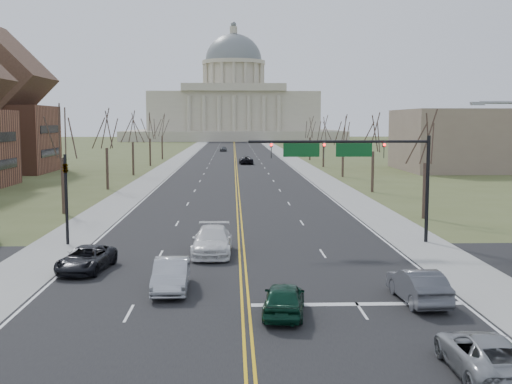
{
  "coord_description": "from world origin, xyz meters",
  "views": [
    {
      "loc": [
        -0.54,
        -28.76,
        8.19
      ],
      "look_at": [
        1.15,
        17.67,
        3.0
      ],
      "focal_mm": 45.0,
      "sensor_mm": 36.0,
      "label": 1
    }
  ],
  "objects": [
    {
      "name": "tree_l_3",
      "position": [
        -15.5,
        88.0,
        6.94
      ],
      "size": [
        3.96,
        3.96,
        9.0
      ],
      "color": "#392A22",
      "rests_on": "ground"
    },
    {
      "name": "car_nb_inner_lead",
      "position": [
        1.6,
        -2.52,
        0.73
      ],
      "size": [
        2.2,
        4.37,
        1.43
      ],
      "primitive_type": "imported",
      "rotation": [
        0.0,
        0.0,
        3.01
      ],
      "color": "#0B3222",
      "rests_on": "road"
    },
    {
      "name": "tree_r_0",
      "position": [
        15.5,
        24.0,
        6.55
      ],
      "size": [
        3.74,
        3.74,
        8.5
      ],
      "color": "#392A22",
      "rests_on": "ground"
    },
    {
      "name": "car_sb_outer_lead",
      "position": [
        -8.57,
        5.91,
        0.68
      ],
      "size": [
        2.85,
        5.05,
        1.33
      ],
      "primitive_type": "imported",
      "rotation": [
        0.0,
        0.0,
        -0.14
      ],
      "color": "black",
      "rests_on": "road"
    },
    {
      "name": "center_line",
      "position": [
        0.0,
        110.0,
        0.01
      ],
      "size": [
        0.42,
        380.0,
        0.01
      ],
      "primitive_type": "cube",
      "color": "gold",
      "rests_on": "road"
    },
    {
      "name": "sidewalk_left",
      "position": [
        -12.0,
        110.0,
        0.01
      ],
      "size": [
        4.0,
        380.0,
        0.03
      ],
      "primitive_type": "cube",
      "color": "gray",
      "rests_on": "ground"
    },
    {
      "name": "sidewalk_right",
      "position": [
        12.0,
        110.0,
        0.01
      ],
      "size": [
        4.0,
        380.0,
        0.03
      ],
      "primitive_type": "cube",
      "color": "gray",
      "rests_on": "ground"
    },
    {
      "name": "cross_road",
      "position": [
        0.0,
        6.0,
        0.01
      ],
      "size": [
        120.0,
        14.0,
        0.01
      ],
      "primitive_type": "cube",
      "color": "black",
      "rests_on": "ground"
    },
    {
      "name": "car_sb_inner_lead",
      "position": [
        -3.53,
        1.62,
        0.78
      ],
      "size": [
        1.71,
        4.68,
        1.53
      ],
      "primitive_type": "imported",
      "rotation": [
        0.0,
        0.0,
        0.02
      ],
      "color": "#A3A6AB",
      "rests_on": "road"
    },
    {
      "name": "car_far_nb",
      "position": [
        1.95,
        92.01,
        0.75
      ],
      "size": [
        2.75,
        5.46,
        1.48
      ],
      "primitive_type": "imported",
      "rotation": [
        0.0,
        0.0,
        3.2
      ],
      "color": "black",
      "rests_on": "road"
    },
    {
      "name": "tree_r_4",
      "position": [
        15.5,
        104.0,
        6.55
      ],
      "size": [
        3.74,
        3.74,
        8.5
      ],
      "color": "#392A22",
      "rests_on": "ground"
    },
    {
      "name": "car_sb_inner_second",
      "position": [
        -1.82,
        10.01,
        0.85
      ],
      "size": [
        2.45,
        5.81,
        1.67
      ],
      "primitive_type": "imported",
      "rotation": [
        0.0,
        0.0,
        -0.02
      ],
      "color": "white",
      "rests_on": "road"
    },
    {
      "name": "stop_bar",
      "position": [
        5.0,
        -1.0,
        0.01
      ],
      "size": [
        9.5,
        0.5,
        0.01
      ],
      "primitive_type": "cube",
      "color": "silver",
      "rests_on": "road"
    },
    {
      "name": "road",
      "position": [
        0.0,
        110.0,
        0.01
      ],
      "size": [
        20.0,
        380.0,
        0.01
      ],
      "primitive_type": "cube",
      "color": "black",
      "rests_on": "ground"
    },
    {
      "name": "bldg_right_mass",
      "position": [
        40.0,
        76.0,
        5.0
      ],
      "size": [
        25.0,
        20.0,
        10.0
      ],
      "primitive_type": "cube",
      "color": "#766354",
      "rests_on": "ground"
    },
    {
      "name": "edge_line_right",
      "position": [
        9.8,
        110.0,
        0.01
      ],
      "size": [
        0.15,
        380.0,
        0.01
      ],
      "primitive_type": "cube",
      "color": "silver",
      "rests_on": "road"
    },
    {
      "name": "capitol",
      "position": [
        0.0,
        249.91,
        14.2
      ],
      "size": [
        90.0,
        60.0,
        50.0
      ],
      "color": "#BDB69E",
      "rests_on": "ground"
    },
    {
      "name": "signal_left",
      "position": [
        -11.5,
        13.5,
        3.71
      ],
      "size": [
        0.32,
        0.36,
        6.0
      ],
      "color": "black",
      "rests_on": "ground"
    },
    {
      "name": "ground",
      "position": [
        0.0,
        0.0,
        0.0
      ],
      "size": [
        600.0,
        600.0,
        0.0
      ],
      "primitive_type": "plane",
      "color": "#4A5329",
      "rests_on": "ground"
    },
    {
      "name": "signal_mast",
      "position": [
        7.45,
        13.5,
        5.76
      ],
      "size": [
        12.12,
        0.44,
        7.2
      ],
      "color": "black",
      "rests_on": "ground"
    },
    {
      "name": "tree_l_4",
      "position": [
        -15.5,
        108.0,
        6.94
      ],
      "size": [
        3.96,
        3.96,
        9.0
      ],
      "color": "#392A22",
      "rests_on": "ground"
    },
    {
      "name": "tree_l_0",
      "position": [
        -15.5,
        28.0,
        6.94
      ],
      "size": [
        3.96,
        3.96,
        9.0
      ],
      "color": "#392A22",
      "rests_on": "ground"
    },
    {
      "name": "car_far_sb",
      "position": [
        -3.05,
        142.14,
        0.69
      ],
      "size": [
        1.94,
        4.13,
        1.37
      ],
      "primitive_type": "imported",
      "rotation": [
        0.0,
        0.0,
        -0.08
      ],
      "color": "#494C51",
      "rests_on": "road"
    },
    {
      "name": "tree_l_2",
      "position": [
        -15.5,
        68.0,
        6.94
      ],
      "size": [
        3.96,
        3.96,
        9.0
      ],
      "color": "#392A22",
      "rests_on": "ground"
    },
    {
      "name": "tree_l_1",
      "position": [
        -15.5,
        48.0,
        6.94
      ],
      "size": [
        3.96,
        3.96,
        9.0
      ],
      "color": "#392A22",
      "rests_on": "ground"
    },
    {
      "name": "tree_r_1",
      "position": [
        15.5,
        44.0,
        6.55
      ],
      "size": [
        3.74,
        3.74,
        8.5
      ],
      "color": "#392A22",
      "rests_on": "ground"
    },
    {
      "name": "edge_line_left",
      "position": [
        -9.8,
        110.0,
        0.01
      ],
      "size": [
        0.15,
        380.0,
        0.01
      ],
      "primitive_type": "cube",
      "color": "silver",
      "rests_on": "road"
    },
    {
      "name": "tree_r_3",
      "position": [
        15.5,
        84.0,
        6.55
      ],
      "size": [
        3.74,
        3.74,
        8.5
      ],
      "color": "#392A22",
      "rests_on": "ground"
    },
    {
      "name": "tree_r_2",
      "position": [
        15.5,
        64.0,
        6.55
      ],
      "size": [
        3.74,
        3.74,
        8.5
      ],
      "color": "#392A22",
      "rests_on": "ground"
    },
    {
      "name": "car_nb_outer_second",
      "position": [
        7.57,
        -9.05,
        0.69
      ],
      "size": [
        2.31,
        4.89,
        1.35
      ],
      "primitive_type": "imported",
      "rotation": [
        0.0,
        0.0,
        3.13
      ],
      "color": "gray",
      "rests_on": "road"
    },
    {
      "name": "car_nb_outer_lead",
      "position": [
        7.81,
        -0.76,
        0.78
      ],
      "size": [
        1.89,
        4.73,
        1.53
      ],
      "primitive_type": "imported",
      "rotation": [
        0.0,
        0.0,
        3.2
      ],
      "color": "#4B4D52",
      "rests_on": "road"
    }
  ]
}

